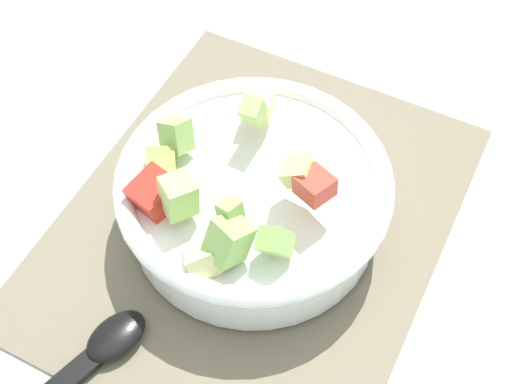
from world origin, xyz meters
name	(u,v)px	position (x,y,z in m)	size (l,w,h in m)	color
ground_plane	(254,223)	(0.00, 0.00, 0.00)	(2.40, 2.40, 0.00)	silver
placemat	(254,221)	(0.00, 0.00, 0.00)	(0.42, 0.34, 0.01)	#756B56
salad_bowl	(254,198)	(0.00, 0.00, 0.05)	(0.24, 0.24, 0.11)	white
serving_spoon	(74,372)	(-0.20, 0.06, 0.01)	(0.21, 0.09, 0.01)	black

